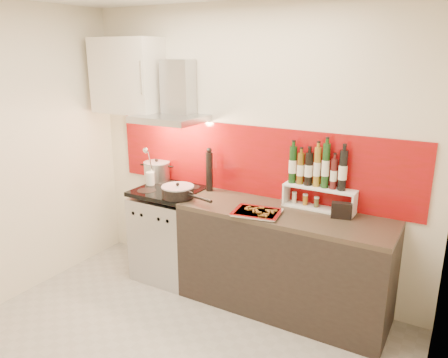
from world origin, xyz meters
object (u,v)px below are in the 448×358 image
Objects in this scene: range_stove at (170,234)px; stock_pot at (157,171)px; baking_tray at (257,212)px; saute_pan at (178,192)px; counter at (283,261)px; pepper_mill at (209,170)px.

range_stove is 3.42× the size of stock_pot.
stock_pot reaches higher than baking_tray.
saute_pan is at bearing -33.26° from stock_pot.
counter is 1.59m from stock_pot.
baking_tray is (-0.18, -0.16, 0.47)m from counter.
baking_tray is at bearing -0.59° from saute_pan.
pepper_mill is at bearing 168.24° from counter.
counter is at bearing -11.76° from pepper_mill.
stock_pot is 0.47× the size of saute_pan.
counter is 1.09m from pepper_mill.
saute_pan is (0.22, -0.15, 0.52)m from range_stove.
pepper_mill is at bearing 153.19° from baking_tray.
stock_pot reaches higher than range_stove.
range_stove is at bearing 171.26° from baking_tray.
pepper_mill is 0.99× the size of baking_tray.
range_stove is 1.20m from counter.
baking_tray reaches higher than counter.
pepper_mill is at bearing 69.13° from saute_pan.
pepper_mill is (0.13, 0.33, 0.14)m from saute_pan.
pepper_mill is (0.35, 0.18, 0.66)m from range_stove.
pepper_mill is (-0.85, 0.18, 0.65)m from counter.
stock_pot is 0.64m from pepper_mill.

